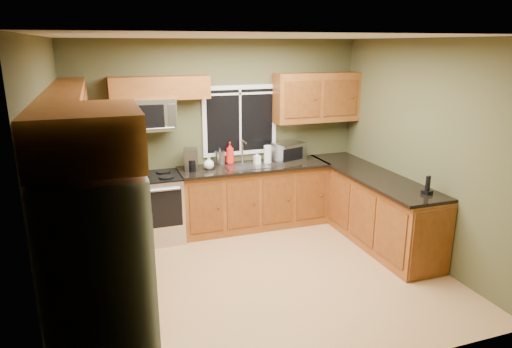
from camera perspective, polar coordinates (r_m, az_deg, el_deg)
floor at (r=5.49m, az=0.72°, el=-12.63°), size 4.20×4.20×0.00m
ceiling at (r=4.82m, az=0.84°, el=16.80°), size 4.20×4.20×0.00m
back_wall at (r=6.67m, az=-4.51°, el=4.86°), size 4.20×0.00×4.20m
front_wall at (r=3.44m, az=11.08°, el=-6.21°), size 4.20×0.00×4.20m
left_wall at (r=4.73m, az=-23.89°, el=-1.12°), size 0.00×3.60×3.60m
right_wall at (r=6.02m, az=19.96°, el=2.73°), size 0.00×3.60×3.60m
window at (r=6.70m, az=-2.01°, el=6.71°), size 1.12×0.03×1.02m
base_cabinets_left at (r=5.47m, az=-19.32°, el=-8.49°), size 0.60×2.65×0.90m
countertop_left at (r=5.30m, az=-19.52°, el=-3.82°), size 0.65×2.65×0.04m
base_cabinets_back at (r=6.74m, az=-0.27°, el=-2.90°), size 2.17×0.60×0.90m
countertop_back at (r=6.58m, az=-0.21°, el=0.91°), size 2.17×0.65×0.04m
base_cabinets_peninsula at (r=6.51m, az=14.18°, el=-4.10°), size 0.60×2.52×0.90m
countertop_peninsula at (r=6.36m, az=14.24°, el=-0.12°), size 0.65×2.50×0.04m
upper_cabinets_left at (r=5.08m, az=-22.31°, el=6.06°), size 0.33×2.65×0.72m
upper_cabinets_back_left at (r=6.25m, az=-11.95°, el=10.50°), size 1.30×0.33×0.30m
upper_cabinets_back_right at (r=6.94m, az=7.57°, el=9.48°), size 1.30×0.33×0.72m
upper_cabinet_over_fridge at (r=3.29m, az=-20.53°, el=4.44°), size 0.72×0.90×0.38m
refrigerator at (r=3.67m, az=-18.77°, el=-13.09°), size 0.74×0.90×1.80m
range at (r=6.41m, az=-12.71°, el=-4.14°), size 0.76×0.69×0.94m
microwave at (r=6.23m, az=-13.56°, el=7.23°), size 0.76×0.41×0.42m
sink at (r=6.55m, az=-1.21°, el=1.14°), size 0.60×0.42×0.36m
toaster_oven at (r=6.82m, az=4.09°, el=2.78°), size 0.52×0.46×0.27m
coffee_maker at (r=6.37m, az=-8.13°, el=1.73°), size 0.21×0.26×0.30m
kettle at (r=6.58m, az=-4.54°, el=2.10°), size 0.16×0.16×0.26m
paper_towel_roll at (r=6.70m, az=1.46°, el=2.49°), size 0.13×0.13×0.28m
soap_bottle_a at (r=6.66m, az=-3.28°, el=2.65°), size 0.14×0.14×0.32m
soap_bottle_b at (r=6.63m, az=0.14°, el=2.04°), size 0.09×0.09×0.19m
soap_bottle_c at (r=6.40m, az=-5.92°, el=1.42°), size 0.15×0.15×0.18m
cordless_phone at (r=5.68m, az=20.63°, el=-1.72°), size 0.12×0.12×0.22m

